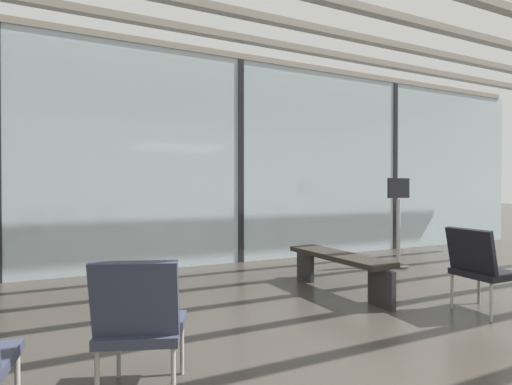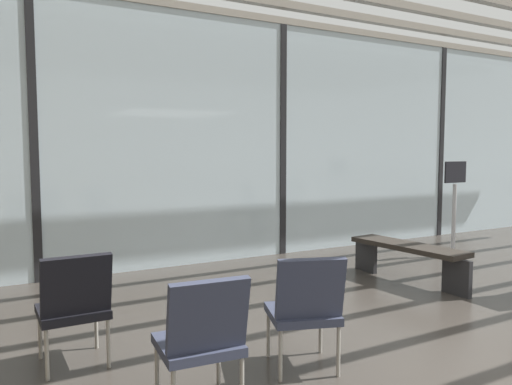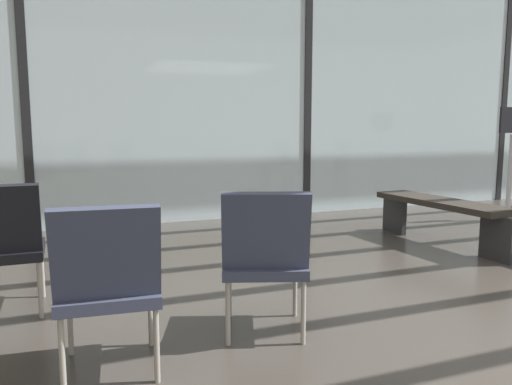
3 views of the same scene
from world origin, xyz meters
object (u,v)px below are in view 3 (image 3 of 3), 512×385
Objects in this scene: lounge_chair_0 at (108,279)px; lounge_chair_1 at (265,253)px; waiting_bench at (441,210)px; parked_airplane at (158,80)px; lounge_chair_2 at (2,241)px; info_sign at (510,168)px.

lounge_chair_0 is 1.00× the size of lounge_chair_1.
lounge_chair_1 is 2.88m from waiting_bench.
lounge_chair_2 is at bearing -106.75° from parked_airplane.
waiting_bench is at bearing -156.53° from info_sign.
parked_airplane is at bearing -77.15° from lounge_chair_1.
lounge_chair_1 is at bearing 114.17° from waiting_bench.
lounge_chair_1 is 4.77m from info_sign.
lounge_chair_1 reaches higher than waiting_bench.
lounge_chair_1 is (-0.93, -8.74, -1.72)m from parked_airplane.
parked_airplane is at bearing -107.35° from lounge_chair_2.
info_sign is at bearing -63.22° from parked_airplane.
waiting_bench is 1.92m from info_sign.
lounge_chair_1 is at bearing 148.26° from lounge_chair_2.
info_sign reaches higher than lounge_chair_2.
info_sign is (4.23, 2.19, 0.18)m from lounge_chair_1.
lounge_chair_0 is 0.89m from lounge_chair_1.
parked_airplane reaches higher than waiting_bench.
waiting_bench is (3.94, 0.56, -0.13)m from lounge_chair_2.
info_sign is (5.68, 1.31, 0.18)m from lounge_chair_2.
info_sign reaches higher than waiting_bench.
lounge_chair_2 is at bearing -166.96° from info_sign.
lounge_chair_2 is (-0.57, 1.05, 0.00)m from lounge_chair_0.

